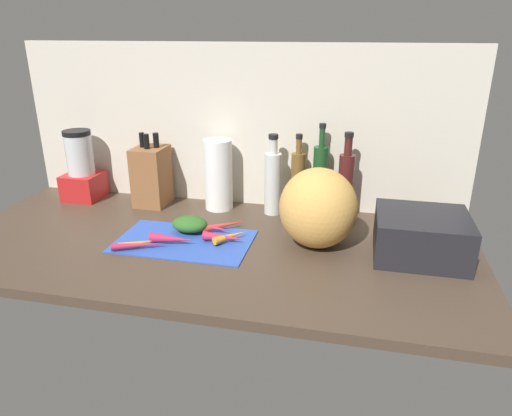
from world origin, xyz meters
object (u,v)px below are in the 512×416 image
object	(u,v)px
carrot_2	(224,237)
bottle_1	(298,181)
cutting_board	(184,241)
carrot_6	(225,225)
bottle_3	(346,185)
bottle_0	(273,181)
dish_rack	(421,236)
blender_appliance	(82,170)
carrot_3	(231,236)
carrot_4	(139,243)
winter_squash	(318,208)
knife_block	(152,175)
carrot_5	(139,245)
bottle_2	(320,179)
carrot_0	(210,227)
carrot_1	(171,239)
paper_towel_roll	(218,175)

from	to	relation	value
carrot_2	bottle_1	world-z (taller)	bottle_1
cutting_board	carrot_6	size ratio (longest dim) A/B	2.62
carrot_2	carrot_6	bearing A→B (deg)	105.38
carrot_6	bottle_3	size ratio (longest dim) A/B	0.52
bottle_0	dish_rack	size ratio (longest dim) A/B	1.11
blender_appliance	carrot_3	bearing A→B (deg)	-21.49
carrot_2	carrot_6	size ratio (longest dim) A/B	0.83
carrot_4	cutting_board	bearing A→B (deg)	33.36
carrot_3	winter_squash	bearing A→B (deg)	8.65
carrot_4	knife_block	size ratio (longest dim) A/B	0.44
carrot_5	dish_rack	xyz separation A→B (cm)	(84.12, 16.00, 4.64)
bottle_2	carrot_5	bearing A→B (deg)	-139.77
carrot_2	bottle_2	bearing A→B (deg)	50.70
dish_rack	carrot_4	bearing A→B (deg)	-170.25
cutting_board	carrot_3	xyz separation A→B (cm)	(14.80, 2.97, 1.73)
carrot_4	dish_rack	size ratio (longest dim) A/B	0.46
carrot_3	winter_squash	xyz separation A→B (cm)	(27.15, 4.13, 10.49)
blender_appliance	bottle_3	distance (cm)	103.37
carrot_0	knife_block	world-z (taller)	knife_block
carrot_1	carrot_4	xyz separation A→B (cm)	(-9.31, -3.94, -0.61)
carrot_1	knife_block	world-z (taller)	knife_block
carrot_6	carrot_0	bearing A→B (deg)	-141.77
carrot_0	paper_towel_roll	bearing A→B (deg)	99.68
blender_appliance	bottle_0	world-z (taller)	bottle_0
dish_rack	carrot_1	bearing A→B (deg)	-171.98
knife_block	blender_appliance	bearing A→B (deg)	-179.54
carrot_2	knife_block	world-z (taller)	knife_block
carrot_2	dish_rack	bearing A→B (deg)	5.33
carrot_5	carrot_6	bearing A→B (deg)	43.68
carrot_2	carrot_6	xyz separation A→B (cm)	(-2.77, 10.06, -0.25)
carrot_3	paper_towel_roll	xyz separation A→B (cm)	(-12.60, 28.67, 11.15)
carrot_0	carrot_2	distance (cm)	9.69
carrot_0	paper_towel_roll	xyz separation A→B (cm)	(-4.03, 23.66, 10.99)
carrot_0	bottle_2	world-z (taller)	bottle_2
cutting_board	winter_squash	xyz separation A→B (cm)	(41.96, 7.10, 12.23)
carrot_2	carrot_3	distance (cm)	2.47
carrot_1	bottle_2	world-z (taller)	bottle_2
blender_appliance	paper_towel_roll	xyz separation A→B (cm)	(56.36, 1.52, 1.33)
carrot_5	knife_block	bearing A→B (deg)	108.44
carrot_6	bottle_0	size ratio (longest dim) A/B	0.55
blender_appliance	bottle_2	distance (cm)	94.13
paper_towel_roll	bottle_0	distance (cm)	20.90
paper_towel_roll	dish_rack	bearing A→B (deg)	-19.35
carrot_2	bottle_3	xyz separation A→B (cm)	(36.08, 28.95, 10.92)
bottle_1	carrot_6	bearing A→B (deg)	-133.42
carrot_5	bottle_3	world-z (taller)	bottle_3
carrot_3	blender_appliance	distance (cm)	74.76
carrot_0	carrot_5	bearing A→B (deg)	-135.15
bottle_1	dish_rack	xyz separation A→B (cm)	(41.20, -27.17, -5.54)
cutting_board	knife_block	bearing A→B (deg)	128.66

